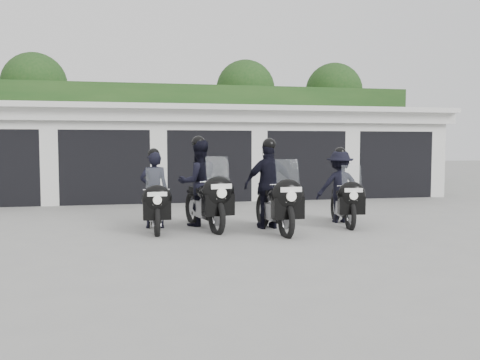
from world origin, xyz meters
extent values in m
plane|color=gray|center=(0.00, 0.00, 0.00)|extent=(80.00, 80.00, 0.00)
cube|color=silver|center=(0.00, 8.50, 1.40)|extent=(16.00, 6.00, 2.80)
cube|color=silver|center=(0.00, 8.30, 2.88)|extent=(16.40, 6.80, 0.16)
cube|color=silver|center=(0.00, 5.25, 2.65)|extent=(16.40, 0.12, 0.40)
cube|color=black|center=(0.00, 5.48, 0.12)|extent=(16.00, 0.06, 0.24)
cube|color=black|center=(-6.20, 6.70, 1.10)|extent=(2.60, 2.60, 2.20)
cube|color=silver|center=(-4.65, 5.65, 1.40)|extent=(0.50, 0.50, 2.80)
cube|color=black|center=(-3.10, 6.70, 1.10)|extent=(2.60, 2.60, 2.20)
cube|color=silver|center=(-3.10, 5.65, 2.50)|extent=(2.60, 0.50, 0.60)
cube|color=silver|center=(-1.55, 5.65, 1.40)|extent=(0.50, 0.50, 2.80)
cube|color=black|center=(0.00, 6.70, 1.10)|extent=(2.60, 2.60, 2.20)
cube|color=silver|center=(0.00, 5.65, 2.50)|extent=(2.60, 0.50, 0.60)
cube|color=silver|center=(1.55, 5.65, 1.40)|extent=(0.50, 0.50, 2.80)
cube|color=black|center=(3.10, 6.70, 1.10)|extent=(2.60, 2.60, 2.20)
cube|color=silver|center=(3.10, 5.65, 2.50)|extent=(2.60, 0.50, 0.60)
cube|color=silver|center=(4.65, 5.65, 1.40)|extent=(0.50, 0.50, 2.80)
cube|color=black|center=(6.20, 6.70, 1.10)|extent=(2.60, 2.60, 2.20)
cube|color=silver|center=(6.20, 5.65, 2.50)|extent=(2.60, 0.50, 0.60)
cube|color=silver|center=(7.75, 5.65, 1.40)|extent=(0.50, 0.50, 2.80)
cube|color=#1A3C16|center=(0.00, 12.50, 2.15)|extent=(20.00, 2.00, 4.30)
sphere|color=#1A3C16|center=(-6.50, 14.00, 4.40)|extent=(2.80, 2.80, 2.80)
cylinder|color=black|center=(-6.50, 14.00, 1.65)|extent=(0.24, 0.24, 3.30)
sphere|color=#1A3C16|center=(3.00, 14.00, 4.40)|extent=(2.80, 2.80, 2.80)
cylinder|color=black|center=(3.00, 14.00, 1.65)|extent=(0.24, 0.24, 3.30)
sphere|color=#1A3C16|center=(7.50, 14.00, 4.40)|extent=(2.80, 2.80, 2.80)
cylinder|color=black|center=(7.50, 14.00, 1.65)|extent=(0.24, 0.24, 3.30)
torus|color=black|center=(-1.86, -0.01, 0.29)|extent=(0.11, 0.67, 0.67)
torus|color=black|center=(-1.87, 1.32, 0.29)|extent=(0.11, 0.67, 0.67)
cube|color=#A1A1A6|center=(-1.87, 0.67, 0.35)|extent=(0.25, 0.51, 0.30)
cube|color=black|center=(-1.87, 0.66, 0.20)|extent=(0.09, 1.20, 0.06)
ellipsoid|color=black|center=(-1.86, 0.52, 0.66)|extent=(0.31, 0.54, 0.27)
cube|color=black|center=(-1.87, 0.91, 0.68)|extent=(0.25, 0.51, 0.09)
ellipsoid|color=black|center=(-1.86, -0.08, 0.72)|extent=(0.59, 0.31, 0.55)
cube|color=black|center=(-1.86, -0.08, 0.51)|extent=(0.54, 0.21, 0.37)
cube|color=#B2BFC6|center=(-1.86, -0.06, 1.09)|extent=(0.41, 0.11, 0.47)
cylinder|color=silver|center=(-1.86, 0.10, 0.89)|extent=(0.52, 0.03, 0.03)
cube|color=white|center=(-1.86, -0.24, 0.83)|extent=(0.37, 0.02, 0.08)
cube|color=white|center=(-1.86, -0.21, 0.66)|extent=(0.17, 0.02, 0.09)
imported|color=black|center=(-1.87, 0.93, 0.81)|extent=(0.60, 0.39, 1.62)
sphere|color=black|center=(-1.87, 0.93, 1.57)|extent=(0.25, 0.25, 0.25)
torus|color=black|center=(-0.69, -0.03, 0.33)|extent=(0.27, 0.79, 0.78)
torus|color=black|center=(-1.00, 1.48, 0.33)|extent=(0.27, 0.79, 0.78)
cube|color=#A1A1A6|center=(-0.85, 0.74, 0.41)|extent=(0.39, 0.63, 0.34)
cube|color=black|center=(-0.84, 0.72, 0.23)|extent=(0.37, 1.38, 0.06)
ellipsoid|color=black|center=(-0.81, 0.57, 0.77)|extent=(0.46, 0.67, 0.31)
cube|color=black|center=(-0.90, 1.02, 0.79)|extent=(0.39, 0.63, 0.11)
ellipsoid|color=black|center=(-0.67, -0.11, 0.83)|extent=(0.73, 0.48, 0.64)
cube|color=black|center=(-0.67, -0.11, 0.59)|extent=(0.65, 0.36, 0.43)
cube|color=#B2BFC6|center=(-0.67, -0.08, 1.26)|extent=(0.49, 0.22, 0.54)
cylinder|color=silver|center=(-0.71, 0.10, 1.02)|extent=(0.59, 0.15, 0.03)
cube|color=white|center=(-0.63, -0.29, 0.96)|extent=(0.42, 0.10, 0.10)
cube|color=white|center=(-0.64, -0.26, 0.77)|extent=(0.19, 0.05, 0.11)
imported|color=black|center=(-0.91, 1.04, 0.94)|extent=(1.04, 0.88, 1.87)
sphere|color=black|center=(-0.91, 1.04, 1.81)|extent=(0.29, 0.29, 0.29)
torus|color=black|center=(0.55, -0.68, 0.32)|extent=(0.15, 0.76, 0.76)
torus|color=black|center=(0.48, 0.81, 0.32)|extent=(0.15, 0.76, 0.76)
cube|color=#A1A1A6|center=(0.51, 0.08, 0.39)|extent=(0.30, 0.58, 0.33)
cube|color=black|center=(0.51, 0.06, 0.23)|extent=(0.15, 1.35, 0.06)
ellipsoid|color=black|center=(0.52, -0.09, 0.75)|extent=(0.37, 0.62, 0.30)
cube|color=black|center=(0.50, 0.35, 0.77)|extent=(0.30, 0.58, 0.10)
ellipsoid|color=black|center=(0.56, -0.77, 0.81)|extent=(0.67, 0.38, 0.62)
cube|color=black|center=(0.56, -0.77, 0.57)|extent=(0.61, 0.26, 0.42)
cube|color=#B2BFC6|center=(0.56, -0.74, 1.23)|extent=(0.46, 0.14, 0.53)
cylinder|color=silver|center=(0.55, -0.56, 1.00)|extent=(0.58, 0.06, 0.03)
cube|color=white|center=(0.57, -0.94, 0.93)|extent=(0.42, 0.04, 0.09)
cube|color=white|center=(0.57, -0.91, 0.75)|extent=(0.19, 0.03, 0.10)
imported|color=black|center=(0.50, 0.37, 0.91)|extent=(1.10, 0.66, 1.82)
sphere|color=black|center=(0.50, 0.37, 1.77)|extent=(0.28, 0.28, 0.28)
torus|color=black|center=(2.13, -0.09, 0.29)|extent=(0.21, 0.69, 0.68)
torus|color=black|center=(2.35, 1.24, 0.29)|extent=(0.21, 0.69, 0.68)
cube|color=#A1A1A6|center=(2.25, 0.59, 0.35)|extent=(0.32, 0.55, 0.30)
cube|color=black|center=(2.24, 0.58, 0.21)|extent=(0.27, 1.21, 0.06)
ellipsoid|color=black|center=(2.22, 0.44, 0.67)|extent=(0.39, 0.58, 0.27)
cube|color=black|center=(2.29, 0.83, 0.69)|extent=(0.32, 0.55, 0.09)
ellipsoid|color=black|center=(2.12, -0.16, 0.73)|extent=(0.63, 0.40, 0.56)
cube|color=black|center=(2.12, -0.16, 0.51)|extent=(0.57, 0.29, 0.37)
cube|color=#B2BFC6|center=(2.13, -0.13, 1.10)|extent=(0.42, 0.17, 0.48)
cylinder|color=silver|center=(2.15, 0.02, 0.90)|extent=(0.52, 0.11, 0.03)
cube|color=white|center=(2.10, -0.32, 0.84)|extent=(0.37, 0.07, 0.08)
cube|color=white|center=(2.10, -0.29, 0.67)|extent=(0.17, 0.04, 0.09)
imported|color=black|center=(2.29, 0.85, 0.82)|extent=(1.13, 0.71, 1.64)
sphere|color=black|center=(2.29, 0.85, 1.59)|extent=(0.25, 0.25, 0.25)
camera|label=1|loc=(-2.29, -9.91, 1.77)|focal=38.00mm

